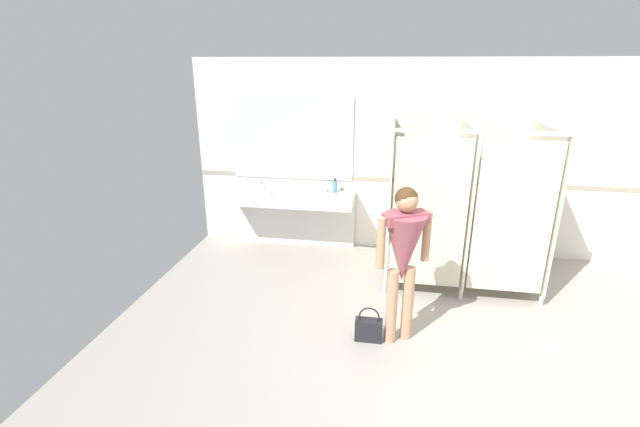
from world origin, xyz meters
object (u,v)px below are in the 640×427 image
Objects in this scene: soap_dispenser at (335,186)px; paper_cup at (270,192)px; handbag at (369,329)px; person_standing at (404,248)px.

soap_dispenser is 2.29× the size of paper_cup.
paper_cup is at bearing -161.16° from soap_dispenser.
soap_dispenser reaches higher than handbag.
soap_dispenser reaches higher than paper_cup.
soap_dispenser is (-0.65, 2.24, 0.83)m from handbag.
person_standing reaches higher than handbag.
person_standing is 2.37m from soap_dispenser.
handbag is 2.60m from paper_cup.
handbag is at bearing -167.42° from person_standing.
person_standing reaches higher than paper_cup.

